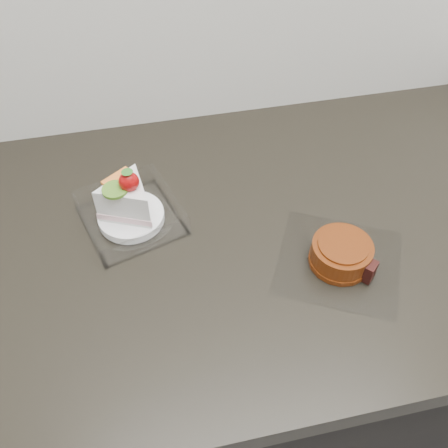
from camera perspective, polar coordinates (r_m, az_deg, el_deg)
The scene contains 3 objects.
counter at distance 1.20m, azimuth 8.79°, elevation -13.57°, with size 2.04×0.64×0.90m.
cake_tray at distance 0.80m, azimuth -10.74°, elevation 1.76°, with size 0.18×0.18×0.11m.
mooncake_wrap at distance 0.76m, azimuth 13.29°, elevation -3.55°, with size 0.24×0.23×0.04m.
Camera 1 is at (-0.29, 1.18, 1.50)m, focal length 40.00 mm.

